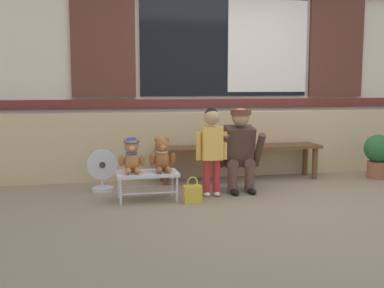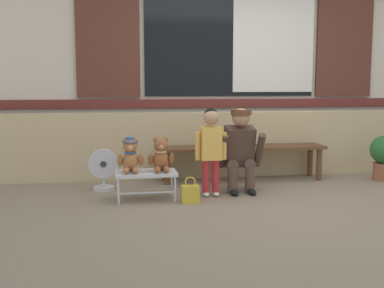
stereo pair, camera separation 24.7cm
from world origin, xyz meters
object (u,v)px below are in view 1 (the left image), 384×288
object	(u,v)px
wooden_bench_long	(240,151)
potted_plant	(378,154)
teddy_bear_plain	(162,156)
handbag_on_ground	(192,194)
small_display_bench	(147,175)
child_standing	(212,142)
floor_fan	(102,171)
teddy_bear_with_hat	(132,156)
adult_crouching	(240,149)

from	to	relation	value
wooden_bench_long	potted_plant	distance (m)	1.81
teddy_bear_plain	handbag_on_ground	xyz separation A→B (m)	(0.28, -0.22, -0.37)
small_display_bench	teddy_bear_plain	distance (m)	0.25
child_standing	floor_fan	bearing A→B (deg)	157.44
child_standing	handbag_on_ground	xyz separation A→B (m)	(-0.27, -0.25, -0.50)
wooden_bench_long	small_display_bench	world-z (taller)	wooden_bench_long
wooden_bench_long	teddy_bear_plain	size ratio (longest dim) A/B	5.78
small_display_bench	teddy_bear_with_hat	xyz separation A→B (m)	(-0.16, 0.00, 0.21)
teddy_bear_plain	floor_fan	distance (m)	0.83
small_display_bench	adult_crouching	size ratio (longest dim) A/B	0.67
teddy_bear_plain	handbag_on_ground	bearing A→B (deg)	-37.84
small_display_bench	adult_crouching	xyz separation A→B (m)	(1.08, 0.19, 0.21)
teddy_bear_plain	potted_plant	xyz separation A→B (m)	(2.89, 0.53, -0.14)
child_standing	potted_plant	xyz separation A→B (m)	(2.35, 0.49, -0.27)
handbag_on_ground	floor_fan	bearing A→B (deg)	140.41
teddy_bear_with_hat	floor_fan	bearing A→B (deg)	119.28
handbag_on_ground	potted_plant	bearing A→B (deg)	15.82
teddy_bear_plain	child_standing	bearing A→B (deg)	4.03
adult_crouching	potted_plant	size ratio (longest dim) A/B	1.67
teddy_bear_with_hat	handbag_on_ground	bearing A→B (deg)	-19.91
wooden_bench_long	teddy_bear_plain	world-z (taller)	teddy_bear_plain
child_standing	adult_crouching	size ratio (longest dim) A/B	1.01
potted_plant	floor_fan	bearing A→B (deg)	-179.90
teddy_bear_plain	potted_plant	distance (m)	2.94
teddy_bear_plain	handbag_on_ground	world-z (taller)	teddy_bear_plain
teddy_bear_plain	adult_crouching	size ratio (longest dim) A/B	0.38
small_display_bench	handbag_on_ground	world-z (taller)	small_display_bench
teddy_bear_with_hat	handbag_on_ground	xyz separation A→B (m)	(0.60, -0.22, -0.38)
small_display_bench	floor_fan	world-z (taller)	floor_fan
adult_crouching	floor_fan	world-z (taller)	adult_crouching
teddy_bear_with_hat	potted_plant	world-z (taller)	teddy_bear_with_hat
handbag_on_ground	teddy_bear_plain	bearing A→B (deg)	142.16
small_display_bench	handbag_on_ground	xyz separation A→B (m)	(0.44, -0.21, -0.17)
teddy_bear_with_hat	adult_crouching	xyz separation A→B (m)	(1.24, 0.19, 0.01)
handbag_on_ground	teddy_bear_with_hat	bearing A→B (deg)	160.09
wooden_bench_long	potted_plant	xyz separation A→B (m)	(1.78, -0.27, -0.05)
adult_crouching	teddy_bear_plain	bearing A→B (deg)	-168.09
potted_plant	adult_crouching	bearing A→B (deg)	-170.47
teddy_bear_with_hat	handbag_on_ground	world-z (taller)	teddy_bear_with_hat
wooden_bench_long	teddy_bear_with_hat	bearing A→B (deg)	-150.87
adult_crouching	potted_plant	bearing A→B (deg)	9.53
teddy_bear_plain	floor_fan	bearing A→B (deg)	139.64
teddy_bear_with_hat	child_standing	size ratio (longest dim) A/B	0.38
adult_crouching	handbag_on_ground	bearing A→B (deg)	-147.36
small_display_bench	adult_crouching	world-z (taller)	adult_crouching
small_display_bench	child_standing	distance (m)	0.78
wooden_bench_long	floor_fan	size ratio (longest dim) A/B	4.37
floor_fan	teddy_bear_with_hat	bearing A→B (deg)	-60.72
teddy_bear_plain	teddy_bear_with_hat	bearing A→B (deg)	179.87
wooden_bench_long	potted_plant	world-z (taller)	potted_plant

